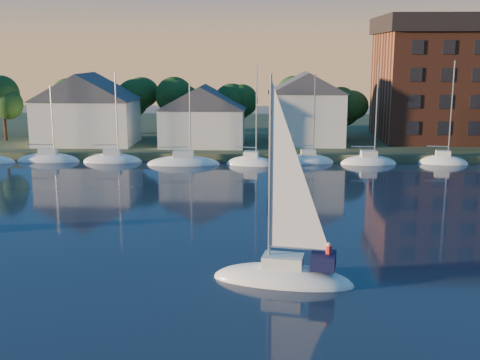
# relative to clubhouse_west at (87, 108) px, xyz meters

# --- Properties ---
(shoreline_land) EXTENTS (160.00, 50.00, 2.00)m
(shoreline_land) POSITION_rel_clubhouse_west_xyz_m (22.00, 17.00, -5.93)
(shoreline_land) COLOR #354327
(shoreline_land) RESTS_ON ground
(wooden_dock) EXTENTS (120.00, 3.00, 1.00)m
(wooden_dock) POSITION_rel_clubhouse_west_xyz_m (22.00, -6.00, -5.93)
(wooden_dock) COLOR brown
(wooden_dock) RESTS_ON ground
(clubhouse_west) EXTENTS (13.65, 9.45, 9.64)m
(clubhouse_west) POSITION_rel_clubhouse_west_xyz_m (0.00, 0.00, 0.00)
(clubhouse_west) COLOR silver
(clubhouse_west) RESTS_ON shoreline_land
(clubhouse_centre) EXTENTS (11.55, 8.40, 8.08)m
(clubhouse_centre) POSITION_rel_clubhouse_west_xyz_m (16.00, -1.00, -0.80)
(clubhouse_centre) COLOR silver
(clubhouse_centre) RESTS_ON shoreline_land
(clubhouse_east) EXTENTS (10.50, 8.40, 9.80)m
(clubhouse_east) POSITION_rel_clubhouse_west_xyz_m (30.00, 1.00, 0.07)
(clubhouse_east) COLOR silver
(clubhouse_east) RESTS_ON shoreline_land
(tree_line) EXTENTS (93.40, 5.40, 8.90)m
(tree_line) POSITION_rel_clubhouse_west_xyz_m (24.00, 5.00, 1.24)
(tree_line) COLOR #382419
(tree_line) RESTS_ON shoreline_land
(moored_fleet) EXTENTS (87.50, 2.40, 12.05)m
(moored_fleet) POSITION_rel_clubhouse_west_xyz_m (22.00, -9.00, -5.83)
(moored_fleet) COLOR white
(moored_fleet) RESTS_ON ground
(hero_sailboat) EXTENTS (8.79, 4.18, 13.30)m
(hero_sailboat) POSITION_rel_clubhouse_west_xyz_m (25.55, -47.59, -5.37)
(hero_sailboat) COLOR white
(hero_sailboat) RESTS_ON ground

